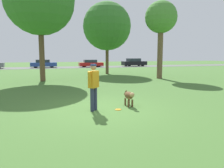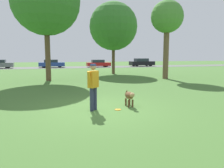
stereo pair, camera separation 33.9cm
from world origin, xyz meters
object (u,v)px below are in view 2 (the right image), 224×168
(frisbee, at_px, (118,110))
(parked_car_red, at_px, (98,63))
(tree_near_right, at_px, (167,18))
(parked_car_blue, at_px, (52,64))
(parked_car_black, at_px, (142,62))
(dog, at_px, (130,96))
(tree_mid_center, at_px, (46,1))
(person, at_px, (93,83))
(tree_far_right, at_px, (113,26))

(frisbee, xyz_separation_m, parked_car_red, (5.63, 29.13, 0.59))
(frisbee, distance_m, tree_near_right, 12.47)
(frisbee, xyz_separation_m, parked_car_blue, (-1.99, 29.34, 0.63))
(tree_near_right, height_order, parked_car_black, tree_near_right)
(dog, height_order, tree_mid_center, tree_mid_center)
(person, height_order, parked_car_blue, person)
(tree_near_right, bearing_deg, tree_mid_center, 173.59)
(tree_near_right, xyz_separation_m, tree_mid_center, (-9.42, 1.06, 0.99))
(frisbee, relative_size, parked_car_blue, 0.05)
(tree_mid_center, xyz_separation_m, parked_car_red, (8.04, 19.01, -5.31))
(frisbee, relative_size, parked_car_red, 0.05)
(tree_far_right, bearing_deg, tree_near_right, -64.29)
(parked_car_black, bearing_deg, dog, -116.56)
(tree_mid_center, relative_size, parked_car_red, 2.10)
(dog, xyz_separation_m, parked_car_red, (5.05, 28.74, 0.20))
(parked_car_red, bearing_deg, frisbee, -99.44)
(parked_car_blue, bearing_deg, person, -85.04)
(dog, distance_m, parked_car_black, 31.98)
(person, distance_m, frisbee, 1.29)
(person, xyz_separation_m, parked_car_black, (14.64, 29.34, -0.27))
(person, relative_size, tree_mid_center, 0.19)
(frisbee, xyz_separation_m, tree_far_right, (4.18, 14.94, 4.92))
(person, relative_size, frisbee, 7.45)
(frisbee, bearing_deg, dog, 33.23)
(tree_mid_center, distance_m, parked_car_black, 25.80)
(tree_near_right, height_order, tree_mid_center, tree_mid_center)
(parked_car_blue, bearing_deg, tree_far_right, -64.09)
(tree_mid_center, bearing_deg, person, -81.08)
(tree_near_right, distance_m, parked_car_red, 20.57)
(frisbee, height_order, tree_mid_center, tree_mid_center)
(parked_car_red, bearing_deg, parked_car_black, 4.19)
(tree_far_right, distance_m, tree_mid_center, 8.22)
(parked_car_blue, bearing_deg, tree_near_right, -63.35)
(tree_near_right, distance_m, parked_car_blue, 22.59)
(dog, xyz_separation_m, frisbee, (-0.58, -0.38, -0.39))
(person, xyz_separation_m, tree_far_right, (5.02, 14.77, 3.96))
(dog, distance_m, tree_far_right, 15.66)
(tree_far_right, xyz_separation_m, parked_car_black, (9.61, 14.57, -4.24))
(dog, bearing_deg, parked_car_red, 171.70)
(person, xyz_separation_m, tree_near_right, (7.85, 8.89, 3.97))
(frisbee, distance_m, parked_car_red, 29.67)
(person, bearing_deg, tree_near_right, 4.32)
(frisbee, height_order, parked_car_black, parked_car_black)
(frisbee, height_order, parked_car_red, parked_car_red)
(person, distance_m, parked_car_red, 29.67)
(person, distance_m, parked_car_black, 32.79)
(dog, xyz_separation_m, tree_near_right, (6.42, 8.68, 4.53))
(parked_car_blue, bearing_deg, parked_car_red, 1.15)
(frisbee, bearing_deg, tree_mid_center, 103.40)
(tree_mid_center, height_order, parked_car_black, tree_mid_center)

